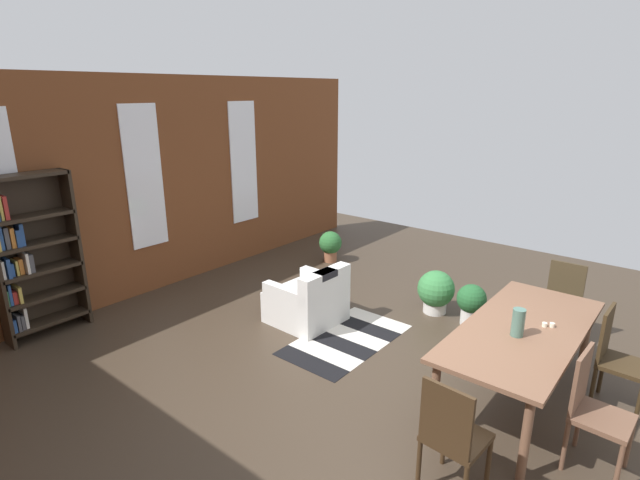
{
  "coord_description": "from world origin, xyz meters",
  "views": [
    {
      "loc": [
        -3.61,
        -1.91,
        2.81
      ],
      "look_at": [
        0.65,
        1.57,
        1.11
      ],
      "focal_mm": 27.3,
      "sensor_mm": 36.0,
      "label": 1
    }
  ],
  "objects_px": {
    "dining_chair_head_right": "(561,302)",
    "dining_chair_near_right": "(616,356)",
    "vase_on_table": "(518,323)",
    "potted_plant_by_shelf": "(471,302)",
    "dining_chair_head_left": "(452,435)",
    "dining_table": "(523,335)",
    "bookshelf_tall": "(31,257)",
    "armchair_white": "(308,301)",
    "potted_plant_corner": "(330,244)",
    "dining_chair_near_left": "(593,407)",
    "potted_plant_window": "(436,291)"
  },
  "relations": [
    {
      "from": "vase_on_table",
      "to": "bookshelf_tall",
      "type": "relative_size",
      "value": 0.13
    },
    {
      "from": "potted_plant_by_shelf",
      "to": "dining_table",
      "type": "bearing_deg",
      "value": -142.27
    },
    {
      "from": "potted_plant_by_shelf",
      "to": "dining_chair_near_right",
      "type": "bearing_deg",
      "value": -114.84
    },
    {
      "from": "vase_on_table",
      "to": "potted_plant_corner",
      "type": "xyz_separation_m",
      "value": [
        2.19,
        3.77,
        -0.59
      ]
    },
    {
      "from": "dining_chair_head_left",
      "to": "potted_plant_corner",
      "type": "distance_m",
      "value": 5.1
    },
    {
      "from": "bookshelf_tall",
      "to": "potted_plant_corner",
      "type": "bearing_deg",
      "value": -14.07
    },
    {
      "from": "armchair_white",
      "to": "potted_plant_corner",
      "type": "height_order",
      "value": "armchair_white"
    },
    {
      "from": "dining_table",
      "to": "dining_chair_head_right",
      "type": "height_order",
      "value": "dining_chair_head_right"
    },
    {
      "from": "dining_table",
      "to": "bookshelf_tall",
      "type": "relative_size",
      "value": 1.1
    },
    {
      "from": "dining_chair_near_right",
      "to": "bookshelf_tall",
      "type": "xyz_separation_m",
      "value": [
        -2.72,
        5.52,
        0.47
      ]
    },
    {
      "from": "dining_chair_head_right",
      "to": "dining_chair_near_right",
      "type": "height_order",
      "value": "same"
    },
    {
      "from": "dining_table",
      "to": "dining_chair_near_left",
      "type": "distance_m",
      "value": 0.86
    },
    {
      "from": "dining_chair_head_left",
      "to": "dining_chair_near_left",
      "type": "bearing_deg",
      "value": -35.85
    },
    {
      "from": "dining_chair_near_right",
      "to": "potted_plant_window",
      "type": "relative_size",
      "value": 1.66
    },
    {
      "from": "bookshelf_tall",
      "to": "potted_plant_window",
      "type": "bearing_deg",
      "value": -43.68
    },
    {
      "from": "dining_chair_head_left",
      "to": "dining_chair_head_right",
      "type": "bearing_deg",
      "value": -0.08
    },
    {
      "from": "dining_chair_near_left",
      "to": "dining_chair_head_right",
      "type": "bearing_deg",
      "value": 19.86
    },
    {
      "from": "bookshelf_tall",
      "to": "armchair_white",
      "type": "height_order",
      "value": "bookshelf_tall"
    },
    {
      "from": "dining_chair_near_left",
      "to": "dining_chair_head_right",
      "type": "height_order",
      "value": "same"
    },
    {
      "from": "potted_plant_corner",
      "to": "armchair_white",
      "type": "bearing_deg",
      "value": -148.84
    },
    {
      "from": "vase_on_table",
      "to": "dining_chair_near_left",
      "type": "bearing_deg",
      "value": -112.1
    },
    {
      "from": "dining_table",
      "to": "dining_chair_near_left",
      "type": "xyz_separation_m",
      "value": [
        -0.48,
        -0.69,
        -0.18
      ]
    },
    {
      "from": "dining_chair_near_left",
      "to": "potted_plant_by_shelf",
      "type": "distance_m",
      "value": 2.4
    },
    {
      "from": "dining_chair_head_left",
      "to": "potted_plant_by_shelf",
      "type": "height_order",
      "value": "dining_chair_head_left"
    },
    {
      "from": "dining_chair_head_right",
      "to": "armchair_white",
      "type": "bearing_deg",
      "value": 118.72
    },
    {
      "from": "vase_on_table",
      "to": "dining_chair_near_left",
      "type": "xyz_separation_m",
      "value": [
        -0.28,
        -0.69,
        -0.38
      ]
    },
    {
      "from": "potted_plant_window",
      "to": "dining_chair_near_left",
      "type": "bearing_deg",
      "value": -129.32
    },
    {
      "from": "dining_table",
      "to": "potted_plant_window",
      "type": "bearing_deg",
      "value": 48.65
    },
    {
      "from": "potted_plant_by_shelf",
      "to": "potted_plant_window",
      "type": "height_order",
      "value": "potted_plant_window"
    },
    {
      "from": "dining_chair_near_right",
      "to": "dining_chair_head_left",
      "type": "xyz_separation_m",
      "value": [
        -1.92,
        0.7,
        0.0
      ]
    },
    {
      "from": "dining_table",
      "to": "dining_chair_near_left",
      "type": "relative_size",
      "value": 2.24
    },
    {
      "from": "dining_table",
      "to": "vase_on_table",
      "type": "xyz_separation_m",
      "value": [
        -0.2,
        -0.0,
        0.2
      ]
    },
    {
      "from": "dining_chair_near_right",
      "to": "potted_plant_window",
      "type": "height_order",
      "value": "dining_chair_near_right"
    },
    {
      "from": "potted_plant_by_shelf",
      "to": "potted_plant_corner",
      "type": "height_order",
      "value": "same"
    },
    {
      "from": "potted_plant_by_shelf",
      "to": "potted_plant_corner",
      "type": "xyz_separation_m",
      "value": [
        0.75,
        2.8,
        0.0
      ]
    },
    {
      "from": "potted_plant_window",
      "to": "armchair_white",
      "type": "bearing_deg",
      "value": 138.55
    },
    {
      "from": "dining_table",
      "to": "bookshelf_tall",
      "type": "height_order",
      "value": "bookshelf_tall"
    },
    {
      "from": "vase_on_table",
      "to": "potted_plant_by_shelf",
      "type": "distance_m",
      "value": 1.84
    },
    {
      "from": "bookshelf_tall",
      "to": "potted_plant_by_shelf",
      "type": "height_order",
      "value": "bookshelf_tall"
    },
    {
      "from": "dining_table",
      "to": "vase_on_table",
      "type": "bearing_deg",
      "value": -180.0
    },
    {
      "from": "dining_table",
      "to": "dining_chair_head_right",
      "type": "distance_m",
      "value": 1.45
    },
    {
      "from": "dining_chair_near_right",
      "to": "potted_plant_by_shelf",
      "type": "relative_size",
      "value": 1.8
    },
    {
      "from": "dining_table",
      "to": "potted_plant_by_shelf",
      "type": "xyz_separation_m",
      "value": [
        1.25,
        0.97,
        -0.39
      ]
    },
    {
      "from": "dining_chair_head_right",
      "to": "potted_plant_corner",
      "type": "distance_m",
      "value": 3.81
    },
    {
      "from": "dining_chair_near_left",
      "to": "potted_plant_window",
      "type": "height_order",
      "value": "dining_chair_near_left"
    },
    {
      "from": "vase_on_table",
      "to": "bookshelf_tall",
      "type": "height_order",
      "value": "bookshelf_tall"
    },
    {
      "from": "dining_table",
      "to": "potted_plant_window",
      "type": "height_order",
      "value": "dining_table"
    },
    {
      "from": "armchair_white",
      "to": "dining_chair_near_right",
      "type": "bearing_deg",
      "value": -82.09
    },
    {
      "from": "dining_chair_near_right",
      "to": "potted_plant_corner",
      "type": "relative_size",
      "value": 1.81
    },
    {
      "from": "dining_table",
      "to": "dining_chair_head_right",
      "type": "xyz_separation_m",
      "value": [
        1.44,
        0.0,
        -0.18
      ]
    }
  ]
}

